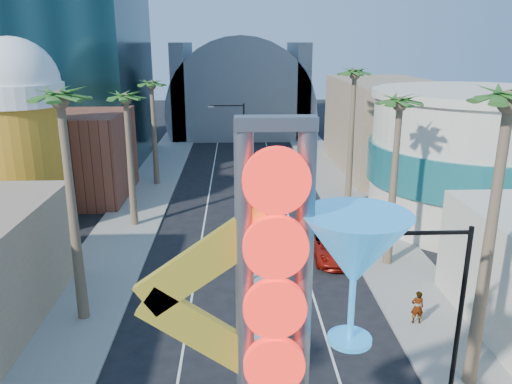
# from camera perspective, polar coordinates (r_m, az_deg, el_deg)

# --- Properties ---
(sidewalk_west) EXTENTS (5.00, 100.00, 0.15)m
(sidewalk_west) POSITION_cam_1_polar(r_m,az_deg,el_deg) (45.76, -13.12, -1.49)
(sidewalk_west) COLOR gray
(sidewalk_west) RESTS_ON ground
(sidewalk_east) EXTENTS (5.00, 100.00, 0.15)m
(sidewalk_east) POSITION_cam_1_polar(r_m,az_deg,el_deg) (46.13, 10.74, -1.20)
(sidewalk_east) COLOR gray
(sidewalk_east) RESTS_ON ground
(median) EXTENTS (1.60, 84.00, 0.15)m
(median) POSITION_cam_1_polar(r_m,az_deg,el_deg) (47.81, -1.22, -0.25)
(median) COLOR gray
(median) RESTS_ON ground
(brick_filler_west) EXTENTS (10.00, 10.00, 8.00)m
(brick_filler_west) POSITION_cam_1_polar(r_m,az_deg,el_deg) (49.19, -20.27, 3.91)
(brick_filler_west) COLOR brown
(brick_filler_west) RESTS_ON ground
(filler_east) EXTENTS (10.00, 20.00, 10.00)m
(filler_east) POSITION_cam_1_polar(r_m,az_deg,el_deg) (58.91, 14.43, 7.39)
(filler_east) COLOR #94785F
(filler_east) RESTS_ON ground
(beer_mug) EXTENTS (7.00, 7.00, 14.50)m
(beer_mug) POSITION_cam_1_polar(r_m,az_deg,el_deg) (41.48, -25.39, 6.53)
(beer_mug) COLOR #C07D19
(beer_mug) RESTS_ON ground
(turquoise_building) EXTENTS (16.60, 16.60, 10.60)m
(turquoise_building) POSITION_cam_1_polar(r_m,az_deg,el_deg) (43.08, 23.72, 3.52)
(turquoise_building) COLOR beige
(turquoise_building) RESTS_ON ground
(canopy) EXTENTS (22.00, 16.00, 22.00)m
(canopy) POSITION_cam_1_polar(r_m,az_deg,el_deg) (80.31, -1.76, 9.79)
(canopy) COLOR slate
(canopy) RESTS_ON ground
(neon_sign) EXTENTS (6.53, 2.60, 12.55)m
(neon_sign) POSITION_cam_1_polar(r_m,az_deg,el_deg) (12.75, 5.82, -15.41)
(neon_sign) COLOR gray
(neon_sign) RESTS_ON ground
(streetlight_0) EXTENTS (3.79, 0.25, 8.00)m
(streetlight_0) POSITION_cam_1_polar(r_m,az_deg,el_deg) (29.23, 0.54, -1.57)
(streetlight_0) COLOR black
(streetlight_0) RESTS_ON ground
(streetlight_1) EXTENTS (3.79, 0.25, 8.00)m
(streetlight_1) POSITION_cam_1_polar(r_m,az_deg,el_deg) (52.52, -1.99, 6.68)
(streetlight_1) COLOR black
(streetlight_1) RESTS_ON ground
(streetlight_2) EXTENTS (3.45, 0.25, 8.00)m
(streetlight_2) POSITION_cam_1_polar(r_m,az_deg,el_deg) (19.75, 21.09, -12.37)
(streetlight_2) COLOR black
(streetlight_2) RESTS_ON ground
(palm_1) EXTENTS (2.40, 2.40, 12.70)m
(palm_1) POSITION_cam_1_polar(r_m,az_deg,el_deg) (25.27, -21.34, 8.25)
(palm_1) COLOR brown
(palm_1) RESTS_ON ground
(palm_2) EXTENTS (2.40, 2.40, 11.20)m
(palm_2) POSITION_cam_1_polar(r_m,az_deg,el_deg) (38.85, -14.63, 9.45)
(palm_2) COLOR brown
(palm_2) RESTS_ON ground
(palm_3) EXTENTS (2.40, 2.40, 11.20)m
(palm_3) POSITION_cam_1_polar(r_m,az_deg,el_deg) (50.58, -11.84, 11.22)
(palm_3) COLOR brown
(palm_3) RESTS_ON ground
(palm_5) EXTENTS (2.40, 2.40, 13.20)m
(palm_5) POSITION_cam_1_polar(r_m,az_deg,el_deg) (20.47, 26.72, 7.11)
(palm_5) COLOR brown
(palm_5) RESTS_ON ground
(palm_6) EXTENTS (2.40, 2.40, 11.70)m
(palm_6) POSITION_cam_1_polar(r_m,az_deg,el_deg) (31.58, 16.06, 8.59)
(palm_6) COLOR brown
(palm_6) RESTS_ON ground
(palm_7) EXTENTS (2.40, 2.40, 12.70)m
(palm_7) POSITION_cam_1_polar(r_m,az_deg,el_deg) (42.98, 11.17, 12.13)
(palm_7) COLOR brown
(palm_7) RESTS_ON ground
(red_pickup) EXTENTS (2.88, 6.00, 1.65)m
(red_pickup) POSITION_cam_1_polar(r_m,az_deg,el_deg) (34.34, 8.68, -6.12)
(red_pickup) COLOR #A1160C
(red_pickup) RESTS_ON ground
(pedestrian_a) EXTENTS (0.69, 0.48, 1.80)m
(pedestrian_a) POSITION_cam_1_polar(r_m,az_deg,el_deg) (27.48, 17.95, -12.41)
(pedestrian_a) COLOR gray
(pedestrian_a) RESTS_ON sidewalk_east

